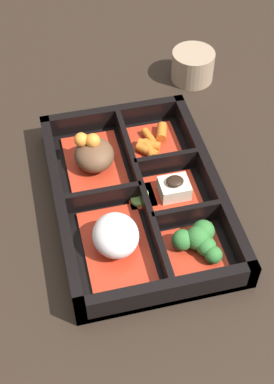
# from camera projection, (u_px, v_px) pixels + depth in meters

# --- Properties ---
(ground_plane) EXTENTS (3.00, 3.00, 0.00)m
(ground_plane) POSITION_uv_depth(u_px,v_px,m) (137.00, 203.00, 0.76)
(ground_plane) COLOR black
(bento_base) EXTENTS (0.33, 0.23, 0.01)m
(bento_base) POSITION_uv_depth(u_px,v_px,m) (137.00, 201.00, 0.75)
(bento_base) COLOR black
(bento_base) RESTS_ON ground_plane
(bento_rim) EXTENTS (0.33, 0.23, 0.04)m
(bento_rim) POSITION_uv_depth(u_px,v_px,m) (139.00, 194.00, 0.74)
(bento_rim) COLOR black
(bento_rim) RESTS_ON ground_plane
(bowl_rice) EXTENTS (0.13, 0.08, 0.05)m
(bowl_rice) POSITION_uv_depth(u_px,v_px,m) (116.00, 238.00, 0.68)
(bowl_rice) COLOR #B22D19
(bowl_rice) RESTS_ON bento_base
(bowl_stew) EXTENTS (0.13, 0.08, 0.06)m
(bowl_stew) POSITION_uv_depth(u_px,v_px,m) (94.00, 156.00, 0.77)
(bowl_stew) COLOR #B22D19
(bowl_stew) RESTS_ON bento_base
(bowl_greens) EXTENTS (0.07, 0.07, 0.04)m
(bowl_greens) POSITION_uv_depth(u_px,v_px,m) (198.00, 242.00, 0.68)
(bowl_greens) COLOR #B22D19
(bowl_greens) RESTS_ON bento_base
(bowl_tofu) EXTENTS (0.08, 0.07, 0.04)m
(bowl_tofu) POSITION_uv_depth(u_px,v_px,m) (174.00, 191.00, 0.74)
(bowl_tofu) COLOR #B22D19
(bowl_tofu) RESTS_ON bento_base
(bowl_carrots) EXTENTS (0.09, 0.07, 0.02)m
(bowl_carrots) POSITION_uv_depth(u_px,v_px,m) (153.00, 144.00, 0.81)
(bowl_carrots) COLOR #B22D19
(bowl_carrots) RESTS_ON bento_base
(bowl_pickles) EXTENTS (0.04, 0.04, 0.01)m
(bowl_pickles) POSITION_uv_depth(u_px,v_px,m) (141.00, 197.00, 0.75)
(bowl_pickles) COLOR #B22D19
(bowl_pickles) RESTS_ON bento_base
(tea_cup) EXTENTS (0.07, 0.07, 0.05)m
(tea_cup) POSITION_uv_depth(u_px,v_px,m) (193.00, 65.00, 0.92)
(tea_cup) COLOR gray
(tea_cup) RESTS_ON ground_plane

